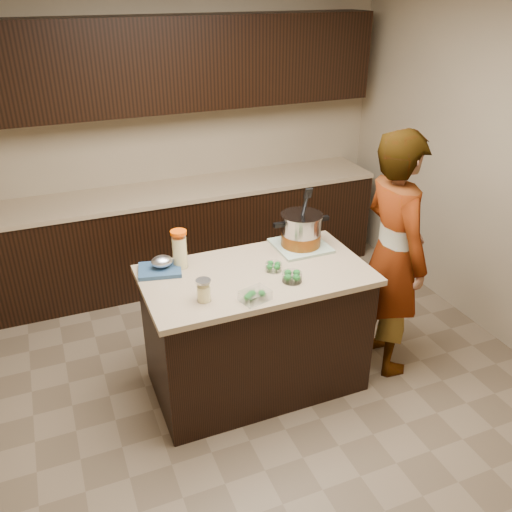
{
  "coord_description": "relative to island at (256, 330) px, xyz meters",
  "views": [
    {
      "loc": [
        -1.16,
        -2.82,
        2.59
      ],
      "look_at": [
        0.0,
        0.0,
        1.02
      ],
      "focal_mm": 38.0,
      "sensor_mm": 36.0,
      "label": 1
    }
  ],
  "objects": [
    {
      "name": "person",
      "position": [
        0.98,
        -0.11,
        0.43
      ],
      "size": [
        0.46,
        0.67,
        1.77
      ],
      "primitive_type": "imported",
      "rotation": [
        0.0,
        0.0,
        1.52
      ],
      "color": "gray",
      "rests_on": "ground"
    },
    {
      "name": "broccoli_tub_left",
      "position": [
        0.12,
        -0.01,
        0.47
      ],
      "size": [
        0.11,
        0.11,
        0.05
      ],
      "rotation": [
        0.0,
        0.0,
        -0.04
      ],
      "color": "silver",
      "rests_on": "island"
    },
    {
      "name": "dish_towel",
      "position": [
        0.43,
        0.22,
        0.46
      ],
      "size": [
        0.36,
        0.36,
        0.02
      ],
      "primitive_type": "cube",
      "rotation": [
        0.0,
        0.0,
        0.01
      ],
      "color": "#57815C",
      "rests_on": "island"
    },
    {
      "name": "ground_plane",
      "position": [
        0.0,
        0.0,
        -0.45
      ],
      "size": [
        4.0,
        4.0,
        0.0
      ],
      "primitive_type": "plane",
      "color": "brown",
      "rests_on": "ground"
    },
    {
      "name": "lemonade_pitcher",
      "position": [
        -0.43,
        0.26,
        0.57
      ],
      "size": [
        0.12,
        0.12,
        0.25
      ],
      "rotation": [
        0.0,
        0.0,
        -0.18
      ],
      "color": "#EFDF92",
      "rests_on": "island"
    },
    {
      "name": "back_cabinets",
      "position": [
        0.0,
        1.74,
        0.49
      ],
      "size": [
        3.6,
        0.63,
        2.33
      ],
      "color": "black",
      "rests_on": "ground"
    },
    {
      "name": "mason_jar",
      "position": [
        -0.41,
        -0.2,
        0.51
      ],
      "size": [
        0.11,
        0.11,
        0.15
      ],
      "rotation": [
        0.0,
        0.0,
        -0.3
      ],
      "color": "#EFDF92",
      "rests_on": "island"
    },
    {
      "name": "room_shell",
      "position": [
        0.0,
        0.0,
        1.26
      ],
      "size": [
        4.04,
        4.04,
        2.72
      ],
      "color": "tan",
      "rests_on": "ground"
    },
    {
      "name": "blue_tray",
      "position": [
        -0.56,
        0.24,
        0.48
      ],
      "size": [
        0.31,
        0.27,
        0.1
      ],
      "rotation": [
        0.0,
        0.0,
        -0.21
      ],
      "color": "navy",
      "rests_on": "island"
    },
    {
      "name": "island",
      "position": [
        0.0,
        0.0,
        0.0
      ],
      "size": [
        1.46,
        0.81,
        0.9
      ],
      "color": "black",
      "rests_on": "ground"
    },
    {
      "name": "broccoli_tub_rect",
      "position": [
        -0.13,
        -0.31,
        0.48
      ],
      "size": [
        0.2,
        0.17,
        0.06
      ],
      "rotation": [
        0.0,
        0.0,
        0.28
      ],
      "color": "silver",
      "rests_on": "island"
    },
    {
      "name": "broccoli_tub_right",
      "position": [
        0.17,
        -0.19,
        0.47
      ],
      "size": [
        0.13,
        0.13,
        0.06
      ],
      "rotation": [
        0.0,
        0.0,
        0.01
      ],
      "color": "silver",
      "rests_on": "island"
    },
    {
      "name": "stock_pot",
      "position": [
        0.43,
        0.22,
        0.56
      ],
      "size": [
        0.41,
        0.3,
        0.42
      ],
      "rotation": [
        0.0,
        0.0,
        -0.04
      ],
      "color": "#B7B7BC",
      "rests_on": "dish_towel"
    }
  ]
}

